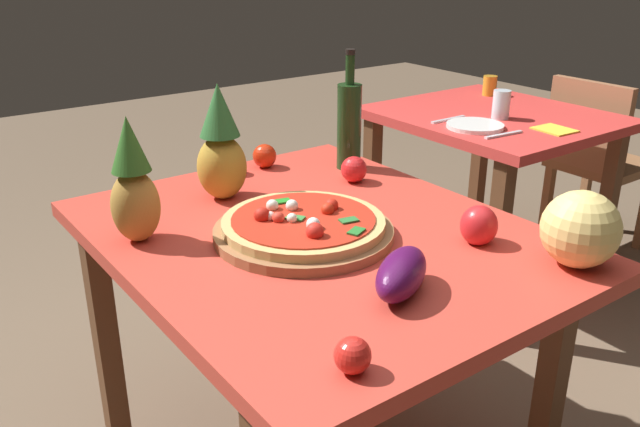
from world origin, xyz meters
The scene contains 21 objects.
display_table centered at (0.00, 0.00, 0.67)m, with size 1.20×0.96×0.76m.
background_table centered at (-0.55, 1.32, 0.64)m, with size 0.90×0.82×0.76m.
dining_chair centered at (-0.45, 1.95, 0.48)m, with size 0.40×0.40×0.85m.
pizza_board centered at (0.01, -0.05, 0.78)m, with size 0.44×0.44×0.03m, color #98643E.
pizza centered at (0.01, -0.05, 0.80)m, with size 0.40×0.40×0.06m.
wine_bottle centered at (-0.35, 0.38, 0.91)m, with size 0.08×0.08×0.37m.
pineapple_left centered at (-0.35, -0.08, 0.91)m, with size 0.14×0.14×0.32m.
pineapple_right centered at (-0.22, -0.38, 0.90)m, with size 0.12×0.12×0.31m.
melon centered at (0.49, 0.36, 0.85)m, with size 0.17×0.17×0.17m, color #EFD175.
bell_pepper centered at (0.28, 0.27, 0.81)m, with size 0.09×0.09×0.10m, color red.
eggplant centered at (0.35, -0.05, 0.81)m, with size 0.20×0.09×0.09m, color #481044.
tomato_near_board centered at (-0.51, 0.05, 0.79)m, with size 0.06×0.06×0.06m, color red.
tomato_by_bottle centered at (-0.24, 0.30, 0.80)m, with size 0.08×0.08×0.08m, color red.
tomato_beside_pepper centered at (0.51, -0.30, 0.80)m, with size 0.06×0.06×0.06m, color red.
tomato_at_corner centered at (-0.51, 0.16, 0.80)m, with size 0.08×0.08×0.08m, color red.
drinking_glass_juice centered at (-0.80, 1.57, 0.81)m, with size 0.06×0.06×0.09m, color orange.
drinking_glass_water centered at (-0.48, 1.27, 0.82)m, with size 0.07×0.07×0.11m, color silver.
dinner_plate centered at (-0.44, 1.07, 0.77)m, with size 0.22×0.22×0.02m, color white.
fork_utensil centered at (-0.58, 1.07, 0.77)m, with size 0.02×0.18×0.01m, color silver.
knife_utensil centered at (-0.30, 1.07, 0.77)m, with size 0.02×0.18×0.01m, color silver.
napkin_folded centered at (-0.24, 1.29, 0.77)m, with size 0.14×0.12×0.01m, color yellow.
Camera 1 is at (1.24, -0.90, 1.44)m, focal length 37.61 mm.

